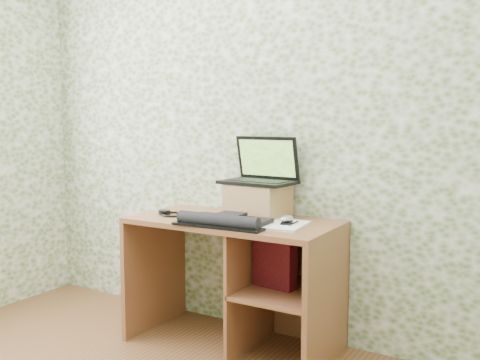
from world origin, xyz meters
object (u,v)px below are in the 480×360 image
Objects in this scene: desk at (247,265)px; riser at (258,200)px; laptop at (262,172)px; notepad at (285,225)px; keyboard at (225,221)px.

desk is 3.67× the size of riser.
laptop is 0.43m from notepad.
keyboard is at bearing -96.86° from desk.
riser reaches higher than notepad.
laptop is at bearing 134.31° from notepad.
keyboard is 0.33m from notepad.
laptop reaches higher than desk.
riser is at bearing 82.24° from keyboard.
laptop reaches higher than notepad.
laptop is at bearing 82.90° from keyboard.
desk is 0.39m from notepad.
desk is 0.38m from riser.
riser is 1.12× the size of notepad.
riser is at bearing 87.03° from desk.
laptop is (0.01, 0.16, 0.53)m from desk.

